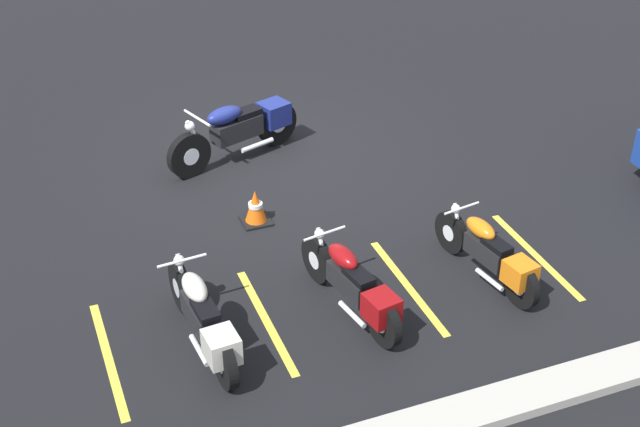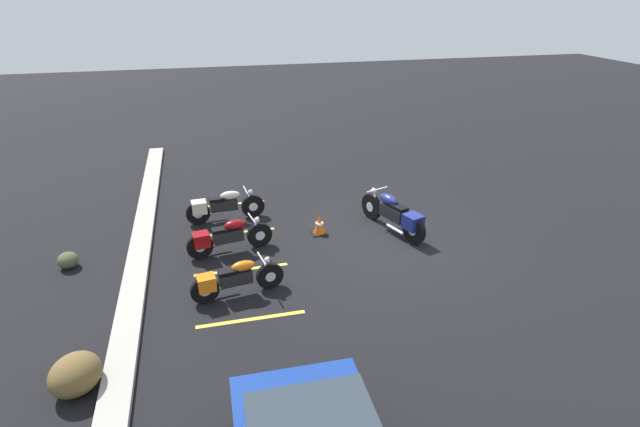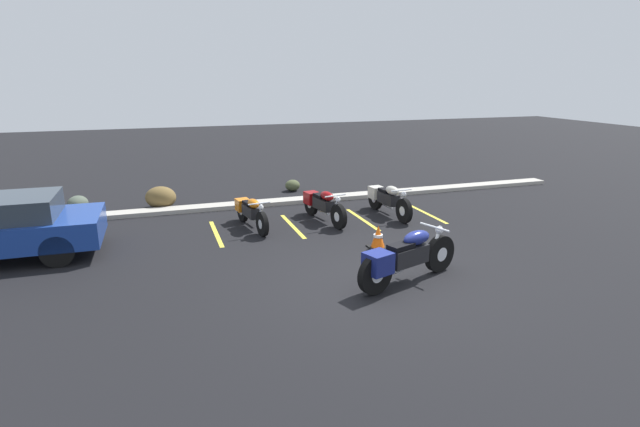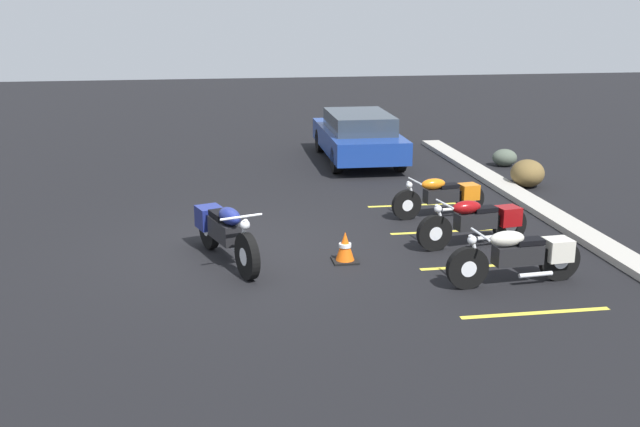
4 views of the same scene
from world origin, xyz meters
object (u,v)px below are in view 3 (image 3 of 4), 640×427
at_px(parked_bike_0, 250,211).
at_px(parked_bike_1, 322,204).
at_px(traffic_cone, 378,238).
at_px(landscape_rock_2, 78,204).
at_px(motorcycle_navy_featured, 405,257).
at_px(landscape_rock_0, 161,197).
at_px(landscape_rock_1, 293,185).
at_px(parked_bike_2, 387,199).

height_order(parked_bike_0, parked_bike_1, parked_bike_1).
xyz_separation_m(parked_bike_0, traffic_cone, (2.33, -2.39, -0.18)).
xyz_separation_m(parked_bike_0, landscape_rock_2, (-4.22, 2.99, -0.19)).
distance_m(parked_bike_1, traffic_cone, 2.45).
bearing_deg(parked_bike_0, motorcycle_navy_featured, 15.04).
bearing_deg(landscape_rock_0, landscape_rock_1, 12.50).
relative_size(landscape_rock_0, traffic_cone, 1.71).
height_order(motorcycle_navy_featured, landscape_rock_2, motorcycle_navy_featured).
relative_size(motorcycle_navy_featured, landscape_rock_2, 3.70).
bearing_deg(motorcycle_navy_featured, landscape_rock_0, 101.03).
height_order(parked_bike_0, landscape_rock_2, parked_bike_0).
bearing_deg(landscape_rock_0, motorcycle_navy_featured, -60.01).
relative_size(parked_bike_0, landscape_rock_2, 3.11).
relative_size(parked_bike_1, landscape_rock_1, 4.22).
relative_size(parked_bike_2, landscape_rock_1, 4.33).
bearing_deg(parked_bike_0, landscape_rock_0, -151.62).
relative_size(parked_bike_1, landscape_rock_0, 2.40).
bearing_deg(landscape_rock_1, parked_bike_2, -65.24).
height_order(parked_bike_1, parked_bike_2, parked_bike_2).
height_order(landscape_rock_2, traffic_cone, traffic_cone).
xyz_separation_m(parked_bike_0, landscape_rock_0, (-2.04, 2.63, -0.10)).
bearing_deg(traffic_cone, parked_bike_1, 100.88).
xyz_separation_m(parked_bike_2, landscape_rock_1, (-1.64, 3.55, -0.26)).
distance_m(motorcycle_navy_featured, parked_bike_2, 4.62).
height_order(parked_bike_0, traffic_cone, parked_bike_0).
bearing_deg(traffic_cone, landscape_rock_0, 131.04).
bearing_deg(landscape_rock_2, traffic_cone, -39.38).
bearing_deg(motorcycle_navy_featured, parked_bike_1, 72.20).
height_order(parked_bike_0, landscape_rock_0, parked_bike_0).
bearing_deg(landscape_rock_1, motorcycle_navy_featured, -90.72).
bearing_deg(landscape_rock_1, landscape_rock_2, -174.99).
relative_size(parked_bike_1, parked_bike_2, 0.97).
relative_size(landscape_rock_0, landscape_rock_1, 1.76).
height_order(parked_bike_1, landscape_rock_2, parked_bike_1).
bearing_deg(parked_bike_2, landscape_rock_2, -115.29).
xyz_separation_m(parked_bike_1, traffic_cone, (0.46, -2.40, -0.20)).
relative_size(motorcycle_navy_featured, parked_bike_1, 1.12).
distance_m(landscape_rock_0, landscape_rock_2, 2.21).
xyz_separation_m(parked_bike_0, landscape_rock_1, (2.05, 3.54, -0.22)).
relative_size(motorcycle_navy_featured, landscape_rock_0, 2.69).
relative_size(motorcycle_navy_featured, parked_bike_0, 1.19).
bearing_deg(parked_bike_0, landscape_rock_1, 140.48).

